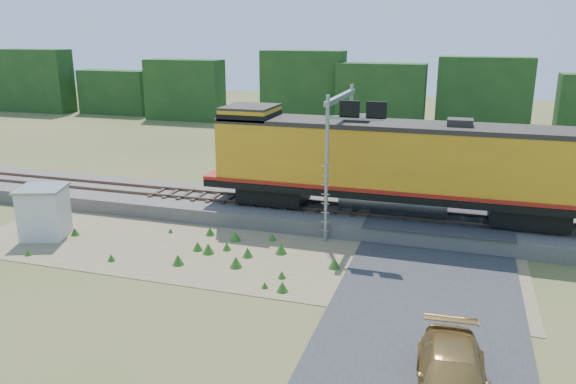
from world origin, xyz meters
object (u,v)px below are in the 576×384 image
(shed, at_px, (44,212))
(car, at_px, (452,377))
(locomotive, at_px, (389,163))
(signal_gantry, at_px, (344,127))

(shed, xyz_separation_m, car, (19.73, -7.36, -0.61))
(locomotive, xyz_separation_m, car, (3.69, -13.75, -2.81))
(shed, relative_size, signal_gantry, 0.39)
(locomotive, bearing_deg, signal_gantry, -163.19)
(shed, distance_m, car, 21.07)
(locomotive, bearing_deg, car, -74.97)
(locomotive, relative_size, shed, 7.17)
(locomotive, height_order, signal_gantry, signal_gantry)
(shed, bearing_deg, locomotive, 1.79)
(shed, bearing_deg, signal_gantry, 2.55)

